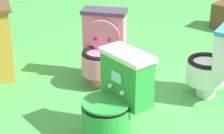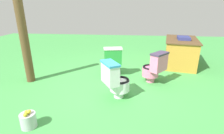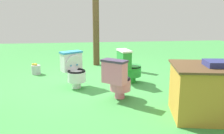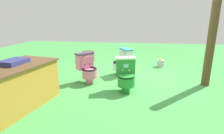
# 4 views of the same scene
# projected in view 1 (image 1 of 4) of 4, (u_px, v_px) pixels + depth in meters

# --- Properties ---
(ground) EXTENTS (14.00, 14.00, 0.00)m
(ground) POSITION_uv_depth(u_px,v_px,m) (188.00, 119.00, 3.49)
(ground) COLOR #429947
(toilet_white) EXTENTS (0.60, 0.63, 0.73)m
(toilet_white) POSITION_uv_depth(u_px,v_px,m) (217.00, 61.00, 3.68)
(toilet_white) COLOR white
(toilet_white) RESTS_ON ground
(toilet_green) EXTENTS (0.55, 0.48, 0.73)m
(toilet_green) POSITION_uv_depth(u_px,v_px,m) (115.00, 99.00, 3.04)
(toilet_green) COLOR green
(toilet_green) RESTS_ON ground
(toilet_pink) EXTENTS (0.63, 0.64, 0.73)m
(toilet_pink) POSITION_uv_depth(u_px,v_px,m) (102.00, 47.00, 3.98)
(toilet_pink) COLOR pink
(toilet_pink) RESTS_ON ground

